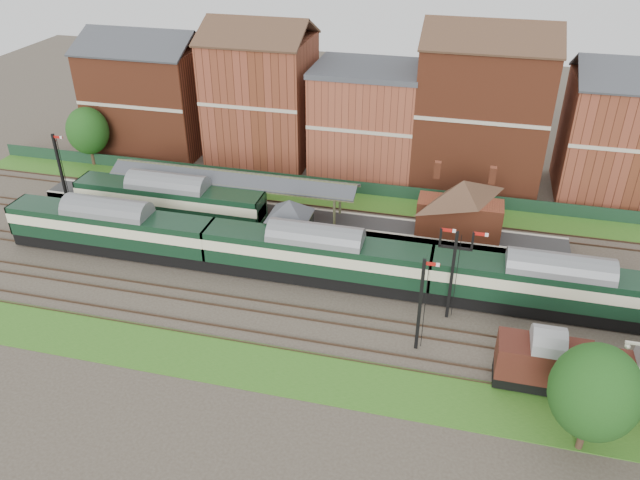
% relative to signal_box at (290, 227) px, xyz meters
% --- Properties ---
extents(ground, '(160.00, 160.00, 0.00)m').
position_rel_signal_box_xyz_m(ground, '(3.00, -3.25, -3.19)').
color(ground, '#473D33').
rests_on(ground, ground).
extents(grass_back, '(90.00, 4.50, 0.06)m').
position_rel_signal_box_xyz_m(grass_back, '(3.00, 12.75, -3.16)').
color(grass_back, '#2D6619').
rests_on(grass_back, ground).
extents(grass_front, '(90.00, 5.00, 0.06)m').
position_rel_signal_box_xyz_m(grass_front, '(3.00, -15.25, -3.16)').
color(grass_front, '#2D6619').
rests_on(grass_front, ground).
extents(fence, '(90.00, 0.12, 1.50)m').
position_rel_signal_box_xyz_m(fence, '(3.00, 14.75, -2.44)').
color(fence, '#193823').
rests_on(fence, ground).
extents(platform, '(55.00, 3.40, 1.00)m').
position_rel_signal_box_xyz_m(platform, '(-2.00, 6.50, -2.69)').
color(platform, '#2D2D2D').
rests_on(platform, ground).
extents(signal_box, '(5.40, 5.40, 6.00)m').
position_rel_signal_box_xyz_m(signal_box, '(0.00, 0.00, 0.00)').
color(signal_box, '#697B57').
rests_on(signal_box, ground).
extents(brick_hut, '(3.20, 2.64, 2.94)m').
position_rel_signal_box_xyz_m(brick_hut, '(8.00, 0.00, -2.00)').
color(brick_hut, brown).
rests_on(brick_hut, ground).
extents(station_building, '(8.10, 8.10, 5.90)m').
position_rel_signal_box_xyz_m(station_building, '(15.00, 6.50, 0.76)').
color(station_building, brown).
rests_on(station_building, platform).
extents(canopy, '(26.00, 3.89, 4.08)m').
position_rel_signal_box_xyz_m(canopy, '(-8.00, 6.50, 1.39)').
color(canopy, brown).
rests_on(canopy, platform).
extents(semaphore_bracket, '(3.60, 0.25, 8.18)m').
position_rel_signal_box_xyz_m(semaphore_bracket, '(15.04, -5.75, 1.44)').
color(semaphore_bracket, black).
rests_on(semaphore_bracket, ground).
extents(semaphore_platform_end, '(1.23, 0.25, 8.00)m').
position_rel_signal_box_xyz_m(semaphore_platform_end, '(-26.98, 4.75, 0.96)').
color(semaphore_platform_end, black).
rests_on(semaphore_platform_end, ground).
extents(semaphore_siding, '(1.23, 0.25, 8.00)m').
position_rel_signal_box_xyz_m(semaphore_siding, '(13.02, -10.25, 0.96)').
color(semaphore_siding, black).
rests_on(semaphore_siding, ground).
extents(yard_lamp, '(2.60, 0.22, 7.00)m').
position_rel_signal_box_xyz_m(yard_lamp, '(27.00, -14.75, 0.79)').
color(yard_lamp, beige).
rests_on(yard_lamp, ground).
extents(town_backdrop, '(69.00, 10.00, 16.00)m').
position_rel_signal_box_xyz_m(town_backdrop, '(2.82, 21.75, 3.81)').
color(town_backdrop, brown).
rests_on(town_backdrop, ground).
extents(dmu_train, '(59.71, 3.14, 4.59)m').
position_rel_signal_box_xyz_m(dmu_train, '(3.28, -3.25, -0.53)').
color(dmu_train, black).
rests_on(dmu_train, ground).
extents(platform_railcar, '(19.76, 3.11, 4.55)m').
position_rel_signal_box_xyz_m(platform_railcar, '(-13.70, 3.25, -0.54)').
color(platform_railcar, black).
rests_on(platform_railcar, ground).
extents(goods_van_b, '(6.39, 2.77, 3.88)m').
position_rel_signal_box_xyz_m(goods_van_b, '(21.87, -12.25, -1.00)').
color(goods_van_b, black).
rests_on(goods_van_b, ground).
extents(tree_far, '(5.41, 5.41, 7.89)m').
position_rel_signal_box_xyz_m(tree_far, '(24.10, -17.40, 1.58)').
color(tree_far, '#382619').
rests_on(tree_far, ground).
extents(tree_back, '(5.01, 5.01, 7.32)m').
position_rel_signal_box_xyz_m(tree_back, '(-29.86, 14.72, 1.23)').
color(tree_back, '#382619').
rests_on(tree_back, ground).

